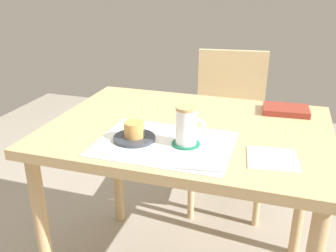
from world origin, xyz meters
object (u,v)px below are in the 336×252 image
object	(u,v)px
dining_table	(188,148)
wooden_chair	(229,123)
pastry	(134,129)
coffee_mug	(187,125)
small_book	(286,110)
pastry_plate	(134,138)

from	to	relation	value
dining_table	wooden_chair	world-z (taller)	wooden_chair
dining_table	pastry	bearing A→B (deg)	-127.20
coffee_mug	small_book	size ratio (longest dim) A/B	0.71
coffee_mug	wooden_chair	bearing A→B (deg)	89.02
pastry	dining_table	bearing A→B (deg)	52.80
pastry_plate	coffee_mug	distance (m)	0.19
wooden_chair	small_book	xyz separation A→B (m)	(0.29, -0.47, 0.27)
wooden_chair	coffee_mug	xyz separation A→B (m)	(-0.02, -0.89, 0.33)
dining_table	pastry_plate	distance (m)	0.25
pastry_plate	coffee_mug	xyz separation A→B (m)	(0.18, 0.02, 0.06)
pastry_plate	dining_table	bearing A→B (deg)	52.80
dining_table	coffee_mug	distance (m)	0.24
dining_table	pastry_plate	world-z (taller)	pastry_plate
pastry	coffee_mug	distance (m)	0.18
pastry	small_book	xyz separation A→B (m)	(0.48, 0.44, -0.03)
dining_table	wooden_chair	bearing A→B (deg)	85.76
dining_table	small_book	xyz separation A→B (m)	(0.34, 0.25, 0.11)
pastry_plate	pastry	size ratio (longest dim) A/B	2.08
pastry	wooden_chair	bearing A→B (deg)	77.96
dining_table	small_book	distance (m)	0.44
coffee_mug	pastry	bearing A→B (deg)	-174.70
pastry_plate	wooden_chair	bearing A→B (deg)	77.96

